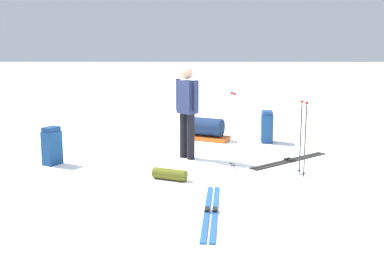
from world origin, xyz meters
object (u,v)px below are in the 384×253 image
at_px(skier_standing, 187,108).
at_px(ski_pair_far, 211,211).
at_px(gear_sled, 207,130).
at_px(backpack_bright, 267,127).
at_px(sleeping_mat_rolled, 170,174).
at_px(ski_poles_planted_far, 303,134).
at_px(backpack_large_dark, 52,146).
at_px(ski_pair_near, 290,161).
at_px(ski_poles_planted_near, 233,126).

relative_size(skier_standing, ski_pair_far, 0.85).
distance_m(ski_pair_far, gear_sled, 4.49).
bearing_deg(ski_pair_far, skier_standing, -173.00).
distance_m(backpack_bright, sleeping_mat_rolled, 3.43).
distance_m(skier_standing, gear_sled, 1.87).
relative_size(backpack_bright, sleeping_mat_rolled, 1.25).
bearing_deg(skier_standing, gear_sled, 166.25).
height_order(backpack_bright, ski_poles_planted_far, ski_poles_planted_far).
relative_size(skier_standing, backpack_bright, 2.47).
bearing_deg(backpack_bright, ski_pair_far, -17.73).
relative_size(ski_pair_far, gear_sled, 1.80).
bearing_deg(skier_standing, backpack_large_dark, -79.17).
bearing_deg(ski_pair_near, ski_pair_far, -30.48).
height_order(ski_poles_planted_far, gear_sled, ski_poles_planted_far).
xyz_separation_m(backpack_large_dark, ski_poles_planted_far, (0.69, 4.26, 0.35)).
bearing_deg(sleeping_mat_rolled, ski_poles_planted_far, 96.60).
xyz_separation_m(ski_poles_planted_far, gear_sled, (-2.81, -1.47, -0.46)).
height_order(ski_pair_near, ski_poles_planted_far, ski_poles_planted_far).
bearing_deg(sleeping_mat_rolled, backpack_large_dark, -113.73).
xyz_separation_m(ski_pair_near, ski_pair_far, (2.59, -1.53, -0.00)).
bearing_deg(ski_poles_planted_far, backpack_bright, -175.93).
bearing_deg(ski_poles_planted_far, ski_pair_near, -179.49).
xyz_separation_m(ski_pair_far, ski_poles_planted_near, (-2.16, 0.44, 0.72)).
height_order(skier_standing, sleeping_mat_rolled, skier_standing).
relative_size(ski_poles_planted_near, ski_poles_planted_far, 1.07).
relative_size(ski_pair_far, ski_poles_planted_far, 1.63).
xyz_separation_m(backpack_large_dark, backpack_bright, (-1.87, 4.08, 0.01)).
relative_size(ski_pair_near, backpack_large_dark, 2.36).
height_order(ski_poles_planted_far, sleeping_mat_rolled, ski_poles_planted_far).
height_order(ski_pair_far, sleeping_mat_rolled, sleeping_mat_rolled).
relative_size(backpack_large_dark, gear_sled, 0.61).
relative_size(ski_pair_near, backpack_bright, 2.32).
relative_size(backpack_large_dark, ski_poles_planted_far, 0.55).
xyz_separation_m(ski_pair_far, sleeping_mat_rolled, (-1.42, -0.60, 0.08)).
bearing_deg(backpack_large_dark, gear_sled, 127.27).
relative_size(ski_pair_far, backpack_large_dark, 2.96).
distance_m(ski_pair_near, ski_pair_far, 3.01).
xyz_separation_m(ski_poles_planted_near, ski_poles_planted_far, (0.49, 1.09, -0.04)).
height_order(ski_pair_far, gear_sled, gear_sled).
bearing_deg(gear_sled, ski_poles_planted_far, 27.62).
bearing_deg(backpack_large_dark, backpack_bright, 114.65).
height_order(backpack_large_dark, backpack_bright, backpack_bright).
bearing_deg(ski_pair_near, backpack_large_dark, -86.82).
relative_size(backpack_bright, gear_sled, 0.62).
xyz_separation_m(ski_pair_near, ski_poles_planted_near, (0.43, -1.08, 0.72)).
distance_m(backpack_bright, ski_poles_planted_far, 2.59).
xyz_separation_m(ski_pair_near, gear_sled, (-1.89, -1.46, 0.21)).
xyz_separation_m(ski_pair_far, backpack_large_dark, (-2.36, -2.73, 0.32)).
height_order(ski_pair_near, ski_poles_planted_near, ski_poles_planted_near).
distance_m(ski_pair_far, sleeping_mat_rolled, 1.55).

